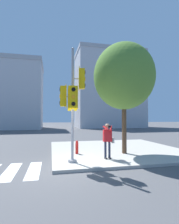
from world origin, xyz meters
TOP-DOWN VIEW (x-y plane):
  - ground_plane at (0.00, 0.00)m, footprint 160.00×160.00m
  - sidewalk_corner at (3.50, 3.50)m, footprint 8.00×8.00m
  - traffic_signal_pole at (0.38, 0.61)m, footprint 1.15×1.15m
  - person_photographer at (2.13, 0.94)m, footprint 0.58×0.54m
  - street_tree at (3.43, 1.95)m, footprint 3.40×3.40m
  - fire_hydrant at (0.84, 2.37)m, footprint 0.16×0.22m
  - building_right at (12.40, 30.81)m, footprint 14.87×8.86m

SIDE VIEW (x-z plane):
  - ground_plane at x=0.00m, z-range 0.00..0.00m
  - sidewalk_corner at x=3.50m, z-range 0.00..0.13m
  - fire_hydrant at x=0.84m, z-range 0.13..0.84m
  - person_photographer at x=2.13m, z-range 0.30..1.97m
  - traffic_signal_pole at x=0.38m, z-range 0.43..5.55m
  - street_tree at x=3.43m, z-range 1.33..7.49m
  - building_right at x=12.40m, z-range 0.01..17.22m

